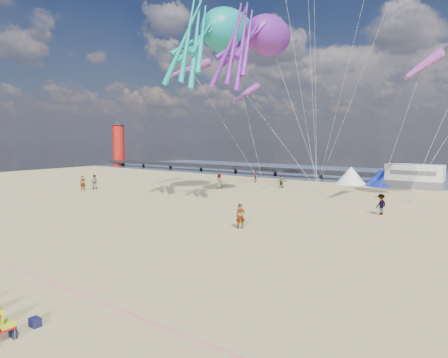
% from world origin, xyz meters
% --- Properties ---
extents(ground, '(120.00, 120.00, 0.00)m').
position_xyz_m(ground, '(0.00, 0.00, 0.00)').
color(ground, tan).
rests_on(ground, ground).
extents(water, '(120.00, 120.00, 0.00)m').
position_xyz_m(water, '(0.00, 55.00, 0.02)').
color(water, '#3D5375').
rests_on(water, ground).
extents(pier, '(60.00, 3.00, 0.50)m').
position_xyz_m(pier, '(-28.00, 44.00, 1.00)').
color(pier, black).
rests_on(pier, ground).
extents(lighthouse, '(2.60, 2.60, 9.00)m').
position_xyz_m(lighthouse, '(-56.00, 44.00, 4.50)').
color(lighthouse, '#A5140F').
rests_on(lighthouse, ground).
extents(motorhome_0, '(6.60, 2.50, 3.00)m').
position_xyz_m(motorhome_0, '(6.00, 40.00, 1.50)').
color(motorhome_0, silver).
rests_on(motorhome_0, ground).
extents(tent_white, '(4.00, 4.00, 2.40)m').
position_xyz_m(tent_white, '(-2.00, 40.00, 1.20)').
color(tent_white, white).
rests_on(tent_white, ground).
extents(tent_blue, '(4.00, 4.00, 2.40)m').
position_xyz_m(tent_blue, '(2.00, 40.00, 1.20)').
color(tent_blue, '#1933CC').
rests_on(tent_blue, ground).
extents(cooler_navy, '(0.38, 0.28, 0.30)m').
position_xyz_m(cooler_navy, '(3.45, -7.51, 0.15)').
color(cooler_navy, '#14153F').
rests_on(cooler_navy, ground).
extents(rope_line, '(34.00, 0.03, 0.03)m').
position_xyz_m(rope_line, '(0.00, -5.00, 0.02)').
color(rope_line, '#F2338C').
rests_on(rope_line, ground).
extents(standing_person, '(0.76, 0.73, 1.75)m').
position_xyz_m(standing_person, '(0.91, 8.66, 0.88)').
color(standing_person, tan).
rests_on(standing_person, ground).
extents(beachgoer_0, '(0.45, 0.66, 1.78)m').
position_xyz_m(beachgoer_0, '(-13.84, 25.71, 0.89)').
color(beachgoer_0, '#7F6659').
rests_on(beachgoer_0, ground).
extents(beachgoer_1, '(1.04, 1.02, 1.81)m').
position_xyz_m(beachgoer_1, '(-25.42, 15.56, 0.90)').
color(beachgoer_1, '#7F6659').
rests_on(beachgoer_1, ground).
extents(beachgoer_2, '(0.92, 1.02, 1.73)m').
position_xyz_m(beachgoer_2, '(7.41, 19.77, 0.86)').
color(beachgoer_2, '#7F6659').
rests_on(beachgoer_2, ground).
extents(beachgoer_3, '(1.07, 1.13, 1.54)m').
position_xyz_m(beachgoer_3, '(-13.54, 33.86, 0.77)').
color(beachgoer_3, '#7F6659').
rests_on(beachgoer_3, ground).
extents(beachgoer_4, '(0.75, 0.98, 1.55)m').
position_xyz_m(beachgoer_4, '(-7.58, 30.49, 0.77)').
color(beachgoer_4, '#7F6659').
rests_on(beachgoer_4, ground).
extents(beachgoer_5, '(1.30, 1.68, 1.78)m').
position_xyz_m(beachgoer_5, '(-25.56, 14.07, 0.89)').
color(beachgoer_5, '#7F6659').
rests_on(beachgoer_5, ground).
extents(sandbag_a, '(0.50, 0.35, 0.22)m').
position_xyz_m(sandbag_a, '(-8.43, 27.69, 0.11)').
color(sandbag_a, gray).
rests_on(sandbag_a, ground).
extents(sandbag_b, '(0.50, 0.35, 0.22)m').
position_xyz_m(sandbag_b, '(-0.91, 27.74, 0.11)').
color(sandbag_b, gray).
rests_on(sandbag_b, ground).
extents(sandbag_c, '(0.50, 0.35, 0.22)m').
position_xyz_m(sandbag_c, '(7.78, 27.63, 0.11)').
color(sandbag_c, gray).
rests_on(sandbag_c, ground).
extents(sandbag_d, '(0.50, 0.35, 0.22)m').
position_xyz_m(sandbag_d, '(4.61, 28.96, 0.11)').
color(sandbag_d, gray).
rests_on(sandbag_d, ground).
extents(sandbag_e, '(0.50, 0.35, 0.22)m').
position_xyz_m(sandbag_e, '(-2.83, 30.52, 0.11)').
color(sandbag_e, gray).
rests_on(sandbag_e, ground).
extents(kite_octopus_teal, '(6.20, 10.29, 10.97)m').
position_xyz_m(kite_octopus_teal, '(-7.80, 19.18, 16.84)').
color(kite_octopus_teal, '#108A82').
extents(kite_octopus_purple, '(6.64, 9.41, 9.89)m').
position_xyz_m(kite_octopus_purple, '(-3.11, 19.07, 15.79)').
color(kite_octopus_purple, '#601C86').
extents(windsock_left, '(1.21, 6.74, 6.72)m').
position_xyz_m(windsock_left, '(-14.73, 21.39, 14.22)').
color(windsock_left, red).
extents(windsock_mid, '(2.63, 5.92, 5.88)m').
position_xyz_m(windsock_mid, '(9.46, 23.11, 12.36)').
color(windsock_mid, red).
extents(windsock_right, '(1.45, 4.66, 4.58)m').
position_xyz_m(windsock_right, '(-8.66, 23.73, 11.22)').
color(windsock_right, red).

